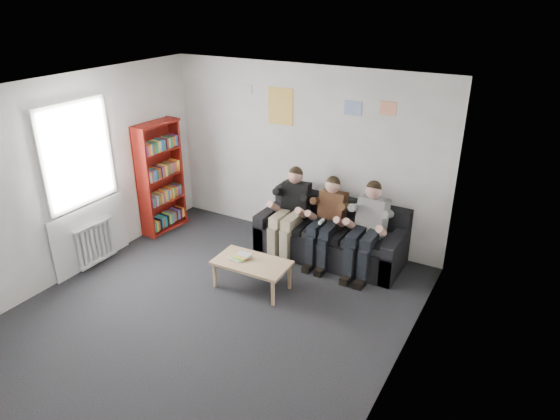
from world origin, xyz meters
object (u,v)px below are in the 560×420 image
Objects in this scene: sofa at (331,237)px; coffee_table at (252,265)px; person_left at (290,212)px; person_middle at (327,222)px; bookshelf at (161,177)px; person_right at (366,230)px.

sofa is 2.16× the size of coffee_table.
person_middle is (0.60, 0.00, -0.02)m from person_left.
person_left is at bearing 13.05° from bookshelf.
coffee_table is (-0.55, -1.32, 0.05)m from sofa.
bookshelf is 1.81× the size of coffee_table.
coffee_table is 0.76× the size of person_right.
person_right reaches higher than person_left.
bookshelf is 2.80m from person_middle.
person_middle is at bearing -90.00° from sofa.
sofa is 1.19× the size of bookshelf.
person_right is at bearing 10.25° from bookshelf.
bookshelf is at bearing -169.75° from sofa.
sofa is 0.39m from person_middle.
person_right is at bearing 0.10° from person_middle.
person_middle is (2.77, 0.31, -0.26)m from bookshelf.
person_middle is (-0.00, -0.20, 0.34)m from sofa.
person_middle is at bearing -7.28° from person_left.
sofa is at bearing 67.37° from coffee_table.
person_middle is at bearing 11.40° from bookshelf.
sofa is 1.64× the size of person_right.
person_left is 0.60m from person_middle.
person_right is (1.19, -0.00, 0.00)m from person_left.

